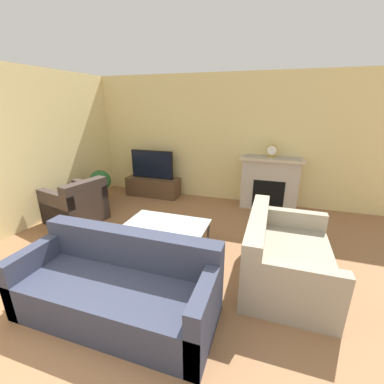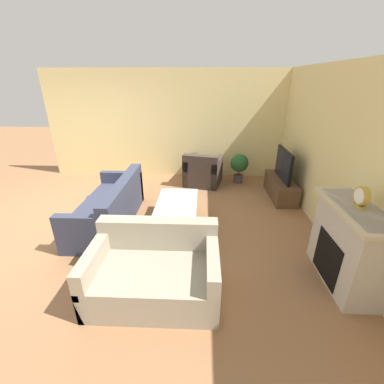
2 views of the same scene
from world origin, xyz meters
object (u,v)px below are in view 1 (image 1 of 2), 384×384
Objects in this scene: tv at (152,164)px; mantel_clock at (272,151)px; armchair_by_window at (77,206)px; coffee_table at (166,226)px; potted_plant at (100,183)px; couch_sectional at (118,288)px; couch_loveseat at (283,258)px.

tv is 4.03× the size of mantel_clock.
coffee_table is at bearing 90.20° from armchair_by_window.
potted_plant is 3.65m from mantel_clock.
potted_plant is at bearing -135.49° from tv.
tv is 0.87× the size of coffee_table.
coffee_table is (0.01, 1.22, 0.13)m from couch_sectional.
coffee_table is (2.01, -0.46, 0.12)m from armchair_by_window.
armchair_by_window is at bearing 81.06° from couch_loveseat.
armchair_by_window is at bearing -112.07° from tv.
couch_sectional is 8.05× the size of mantel_clock.
armchair_by_window is (-2.00, 1.68, 0.01)m from couch_sectional.
couch_loveseat is 1.46× the size of armchair_by_window.
potted_plant reaches higher than coffee_table.
potted_plant is (-3.76, 1.48, 0.19)m from couch_loveseat.
armchair_by_window is 2.06m from coffee_table.
couch_sectional is 1.97m from couch_loveseat.
tv reaches higher than couch_sectional.
coffee_table is 4.62× the size of mantel_clock.
couch_sectional is 1.74× the size of coffee_table.
coffee_table is at bearing -119.98° from mantel_clock.
mantel_clock is at bearing 131.73° from armchair_by_window.
mantel_clock reaches higher than couch_sectional.
potted_plant is at bearing 147.54° from coffee_table.
couch_sectional is 2.74× the size of potted_plant.
potted_plant is (-2.14, 1.36, 0.06)m from coffee_table.
armchair_by_window is at bearing 167.20° from coffee_table.
couch_loveseat and armchair_by_window have the same top height.
couch_sectional is at bearing -69.21° from tv.
tv is 1.93m from armchair_by_window.
coffee_table is 2.54m from potted_plant.
armchair_by_window reaches higher than potted_plant.
couch_sectional is 2.61m from armchair_by_window.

